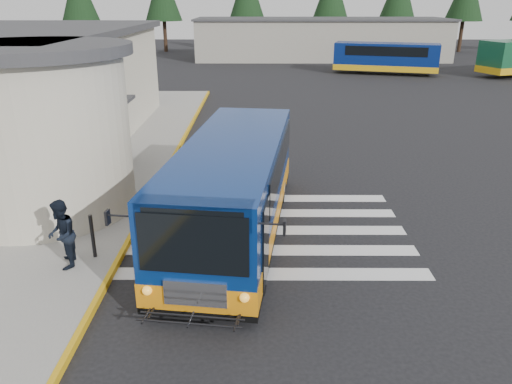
{
  "coord_description": "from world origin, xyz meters",
  "views": [
    {
      "loc": [
        -0.61,
        -13.49,
        6.09
      ],
      "look_at": [
        -0.67,
        -0.5,
        1.04
      ],
      "focal_mm": 35.0,
      "sensor_mm": 36.0,
      "label": 1
    }
  ],
  "objects_px": {
    "pedestrian_a": "(55,195)",
    "transit_bus": "(233,192)",
    "pedestrian_b": "(61,235)",
    "far_bus_a": "(386,57)",
    "bollard": "(93,236)"
  },
  "relations": [
    {
      "from": "pedestrian_a",
      "to": "pedestrian_b",
      "type": "distance_m",
      "value": 2.55
    },
    {
      "from": "transit_bus",
      "to": "pedestrian_b",
      "type": "bearing_deg",
      "value": -145.15
    },
    {
      "from": "transit_bus",
      "to": "bollard",
      "type": "xyz_separation_m",
      "value": [
        -3.35,
        -1.57,
        -0.55
      ]
    },
    {
      "from": "pedestrian_a",
      "to": "transit_bus",
      "type": "bearing_deg",
      "value": -95.81
    },
    {
      "from": "transit_bus",
      "to": "far_bus_a",
      "type": "xyz_separation_m",
      "value": [
        11.58,
        31.52,
        0.2
      ]
    },
    {
      "from": "bollard",
      "to": "pedestrian_b",
      "type": "bearing_deg",
      "value": -138.4
    },
    {
      "from": "transit_bus",
      "to": "far_bus_a",
      "type": "height_order",
      "value": "transit_bus"
    },
    {
      "from": "transit_bus",
      "to": "bollard",
      "type": "relative_size",
      "value": 8.51
    },
    {
      "from": "pedestrian_b",
      "to": "far_bus_a",
      "type": "xyz_separation_m",
      "value": [
        15.48,
        33.57,
        0.47
      ]
    },
    {
      "from": "transit_bus",
      "to": "pedestrian_a",
      "type": "xyz_separation_m",
      "value": [
        -4.93,
        0.29,
        -0.22
      ]
    },
    {
      "from": "pedestrian_a",
      "to": "pedestrian_b",
      "type": "height_order",
      "value": "pedestrian_a"
    },
    {
      "from": "pedestrian_b",
      "to": "far_bus_a",
      "type": "height_order",
      "value": "far_bus_a"
    },
    {
      "from": "bollard",
      "to": "far_bus_a",
      "type": "relative_size",
      "value": 0.12
    },
    {
      "from": "bollard",
      "to": "far_bus_a",
      "type": "distance_m",
      "value": 36.31
    },
    {
      "from": "pedestrian_b",
      "to": "transit_bus",
      "type": "bearing_deg",
      "value": 103.42
    }
  ]
}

